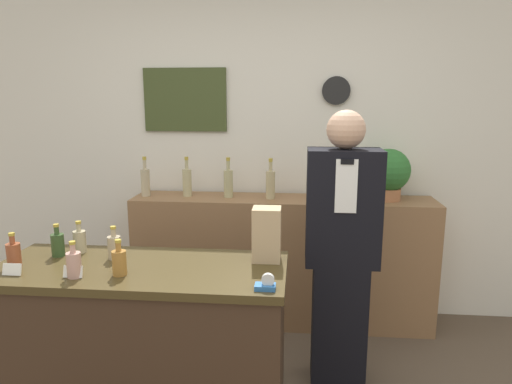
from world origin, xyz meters
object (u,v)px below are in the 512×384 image
Objects in this scene: paper_bag at (267,234)px; tape_dispenser at (266,284)px; shopkeeper at (341,253)px; potted_plant at (388,172)px.

tape_dispenser is (0.02, -0.36, -0.11)m from paper_bag.
shopkeeper is at bearing 62.48° from tape_dispenser.
paper_bag is (-0.41, -0.38, 0.22)m from shopkeeper.
potted_plant is 1.72m from tape_dispenser.
shopkeeper reaches higher than tape_dispenser.
shopkeeper is 0.84m from tape_dispenser.
shopkeeper reaches higher than potted_plant.
shopkeeper is at bearing 42.82° from paper_bag.
paper_bag is 0.38m from tape_dispenser.
shopkeeper is 0.94m from potted_plant.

